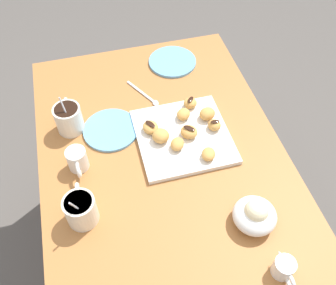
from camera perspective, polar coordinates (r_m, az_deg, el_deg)
The scene contains 24 objects.
ground_plane at distance 1.81m, azimuth -0.63°, elevation -15.71°, with size 8.00×8.00×0.00m, color #514C47.
dining_table at distance 1.27m, azimuth -0.87°, elevation -5.16°, with size 1.06×0.75×0.74m.
pastry_plate_square at distance 1.18m, azimuth 2.32°, elevation 0.96°, with size 0.29×0.29×0.02m, color silver.
coffee_mug_cream_left at distance 1.02m, azimuth -13.25°, elevation -9.86°, with size 0.12×0.08×0.14m.
coffee_mug_cream_right at distance 1.22m, azimuth -15.00°, elevation 3.72°, with size 0.13×0.09×0.14m.
cream_pitcher_white at distance 1.12m, azimuth -13.76°, elevation -2.49°, with size 0.10×0.06×0.07m.
ice_cream_bowl at distance 1.02m, azimuth 13.19°, elevation -10.72°, with size 0.12×0.12×0.09m.
chocolate_sauce_pitcher at distance 0.99m, azimuth 17.34°, elevation -17.85°, with size 0.09×0.05×0.06m.
saucer_sky_left at distance 1.22m, azimuth -8.76°, elevation 1.96°, with size 0.18×0.18×0.01m, color #66A8DB.
saucer_sky_right at distance 1.45m, azimuth 0.67°, elevation 12.30°, with size 0.18×0.18×0.01m, color #66A8DB.
loose_spoon_near_saucer at distance 1.32m, azimuth -3.34°, elevation 7.13°, with size 0.15×0.09×0.01m.
beignet_0 at distance 1.18m, azimuth -2.70°, elevation 2.34°, with size 0.06×0.05×0.03m, color #D19347.
chocolate_drizzle_0 at distance 1.17m, azimuth -2.73°, elevation 2.87°, with size 0.04×0.02×0.01m, color black.
beignet_1 at distance 1.12m, azimuth 6.22°, elevation -1.79°, with size 0.05×0.04×0.03m, color #D19347.
beignet_2 at distance 1.17m, azimuth 3.24°, elevation 1.63°, with size 0.05×0.05×0.03m, color #D19347.
chocolate_drizzle_2 at distance 1.15m, azimuth 3.28°, elevation 2.20°, with size 0.04×0.02×0.01m, color black.
beignet_3 at distance 1.13m, azimuth 1.44°, elevation -0.24°, with size 0.04×0.05×0.03m, color #D19347.
beignet_4 at distance 1.21m, azimuth 2.37°, elevation 4.35°, with size 0.05×0.04×0.03m, color #D19347.
beignet_5 at distance 1.15m, azimuth -1.13°, elevation 1.03°, with size 0.05×0.05×0.04m, color #D19347.
beignet_6 at distance 1.25m, azimuth 3.43°, elevation 6.05°, with size 0.05×0.04×0.03m, color #D19347.
chocolate_drizzle_6 at distance 1.24m, azimuth 3.46°, elevation 6.59°, with size 0.03×0.02×0.01m, color black.
beignet_7 at distance 1.22m, azimuth 6.04°, elevation 4.40°, with size 0.05×0.05×0.04m, color #D19347.
beignet_8 at distance 1.19m, azimuth 7.12°, elevation 2.67°, with size 0.04×0.04×0.03m, color #D19347.
chocolate_drizzle_8 at distance 1.18m, azimuth 7.20°, elevation 3.19°, with size 0.03×0.02×0.01m, color black.
Camera 1 is at (-0.68, 0.16, 1.67)m, focal length 39.76 mm.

